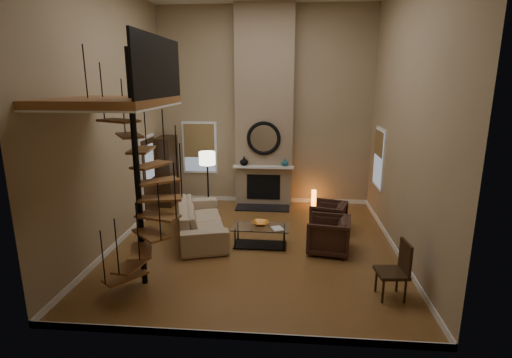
# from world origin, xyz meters

# --- Properties ---
(ground) EXTENTS (6.00, 6.50, 0.01)m
(ground) POSITION_xyz_m (0.00, 0.00, -0.01)
(ground) COLOR olive
(ground) RESTS_ON ground
(back_wall) EXTENTS (6.00, 0.02, 5.50)m
(back_wall) POSITION_xyz_m (0.00, 3.25, 2.75)
(back_wall) COLOR tan
(back_wall) RESTS_ON ground
(front_wall) EXTENTS (6.00, 0.02, 5.50)m
(front_wall) POSITION_xyz_m (0.00, -3.25, 2.75)
(front_wall) COLOR tan
(front_wall) RESTS_ON ground
(left_wall) EXTENTS (0.02, 6.50, 5.50)m
(left_wall) POSITION_xyz_m (-3.00, 0.00, 2.75)
(left_wall) COLOR tan
(left_wall) RESTS_ON ground
(right_wall) EXTENTS (0.02, 6.50, 5.50)m
(right_wall) POSITION_xyz_m (3.00, 0.00, 2.75)
(right_wall) COLOR tan
(right_wall) RESTS_ON ground
(baseboard_back) EXTENTS (6.00, 0.02, 0.12)m
(baseboard_back) POSITION_xyz_m (0.00, 3.24, 0.06)
(baseboard_back) COLOR white
(baseboard_back) RESTS_ON ground
(baseboard_front) EXTENTS (6.00, 0.02, 0.12)m
(baseboard_front) POSITION_xyz_m (0.00, -3.24, 0.06)
(baseboard_front) COLOR white
(baseboard_front) RESTS_ON ground
(baseboard_left) EXTENTS (0.02, 6.50, 0.12)m
(baseboard_left) POSITION_xyz_m (-2.99, 0.00, 0.06)
(baseboard_left) COLOR white
(baseboard_left) RESTS_ON ground
(baseboard_right) EXTENTS (0.02, 6.50, 0.12)m
(baseboard_right) POSITION_xyz_m (2.99, 0.00, 0.06)
(baseboard_right) COLOR white
(baseboard_right) RESTS_ON ground
(chimney_breast) EXTENTS (1.60, 0.38, 5.50)m
(chimney_breast) POSITION_xyz_m (0.00, 3.06, 2.75)
(chimney_breast) COLOR #927A5E
(chimney_breast) RESTS_ON ground
(hearth) EXTENTS (1.50, 0.60, 0.04)m
(hearth) POSITION_xyz_m (0.00, 2.57, 0.02)
(hearth) COLOR black
(hearth) RESTS_ON ground
(firebox) EXTENTS (0.95, 0.02, 0.72)m
(firebox) POSITION_xyz_m (0.00, 2.86, 0.55)
(firebox) COLOR black
(firebox) RESTS_ON chimney_breast
(mantel) EXTENTS (1.70, 0.18, 0.06)m
(mantel) POSITION_xyz_m (0.00, 2.78, 1.15)
(mantel) COLOR white
(mantel) RESTS_ON chimney_breast
(mirror_frame) EXTENTS (0.94, 0.10, 0.94)m
(mirror_frame) POSITION_xyz_m (0.00, 2.84, 1.95)
(mirror_frame) COLOR black
(mirror_frame) RESTS_ON chimney_breast
(mirror_disc) EXTENTS (0.80, 0.01, 0.80)m
(mirror_disc) POSITION_xyz_m (0.00, 2.85, 1.95)
(mirror_disc) COLOR white
(mirror_disc) RESTS_ON chimney_breast
(vase_left) EXTENTS (0.24, 0.24, 0.25)m
(vase_left) POSITION_xyz_m (-0.55, 2.82, 1.30)
(vase_left) COLOR black
(vase_left) RESTS_ON mantel
(vase_right) EXTENTS (0.20, 0.20, 0.21)m
(vase_right) POSITION_xyz_m (0.60, 2.82, 1.28)
(vase_right) COLOR #1B5760
(vase_right) RESTS_ON mantel
(window_back) EXTENTS (1.02, 0.06, 1.52)m
(window_back) POSITION_xyz_m (-1.90, 3.22, 1.62)
(window_back) COLOR white
(window_back) RESTS_ON back_wall
(window_right) EXTENTS (0.06, 1.02, 1.52)m
(window_right) POSITION_xyz_m (2.97, 2.00, 1.63)
(window_right) COLOR white
(window_right) RESTS_ON right_wall
(entry_door) EXTENTS (0.10, 1.05, 2.16)m
(entry_door) POSITION_xyz_m (-2.95, 1.80, 1.05)
(entry_door) COLOR white
(entry_door) RESTS_ON ground
(loft) EXTENTS (1.70, 2.20, 1.09)m
(loft) POSITION_xyz_m (-2.04, -1.80, 3.24)
(loft) COLOR #986131
(loft) RESTS_ON left_wall
(spiral_stair) EXTENTS (1.47, 1.47, 4.06)m
(spiral_stair) POSITION_xyz_m (-1.78, -1.79, 1.78)
(spiral_stair) COLOR black
(spiral_stair) RESTS_ON ground
(hutch) EXTENTS (0.43, 0.90, 2.02)m
(hutch) POSITION_xyz_m (-2.77, 2.81, 0.95)
(hutch) COLOR #311E10
(hutch) RESTS_ON ground
(sofa) EXTENTS (1.68, 2.72, 0.74)m
(sofa) POSITION_xyz_m (-1.30, 0.47, 0.40)
(sofa) COLOR tan
(sofa) RESTS_ON ground
(armchair_near) EXTENTS (0.98, 0.97, 0.72)m
(armchair_near) POSITION_xyz_m (1.75, 0.99, 0.35)
(armchair_near) COLOR #3B231B
(armchair_near) RESTS_ON ground
(armchair_far) EXTENTS (1.00, 0.98, 0.79)m
(armchair_far) POSITION_xyz_m (1.66, -0.17, 0.35)
(armchair_far) COLOR #3B231B
(armchair_far) RESTS_ON ground
(coffee_table) EXTENTS (1.24, 0.64, 0.46)m
(coffee_table) POSITION_xyz_m (0.13, -0.01, 0.28)
(coffee_table) COLOR silver
(coffee_table) RESTS_ON ground
(bowl) EXTENTS (0.36, 0.36, 0.09)m
(bowl) POSITION_xyz_m (0.13, 0.04, 0.50)
(bowl) COLOR orange
(bowl) RESTS_ON coffee_table
(book) EXTENTS (0.31, 0.35, 0.03)m
(book) POSITION_xyz_m (0.48, -0.16, 0.46)
(book) COLOR gray
(book) RESTS_ON coffee_table
(floor_lamp) EXTENTS (0.42, 0.42, 1.73)m
(floor_lamp) POSITION_xyz_m (-1.40, 1.90, 1.41)
(floor_lamp) COLOR black
(floor_lamp) RESTS_ON ground
(accent_lamp) EXTENTS (0.14, 0.14, 0.48)m
(accent_lamp) POSITION_xyz_m (1.44, 2.85, 0.25)
(accent_lamp) COLOR orange
(accent_lamp) RESTS_ON ground
(side_chair) EXTENTS (0.52, 0.52, 1.00)m
(side_chair) POSITION_xyz_m (2.52, -1.90, 0.53)
(side_chair) COLOR #311E10
(side_chair) RESTS_ON ground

